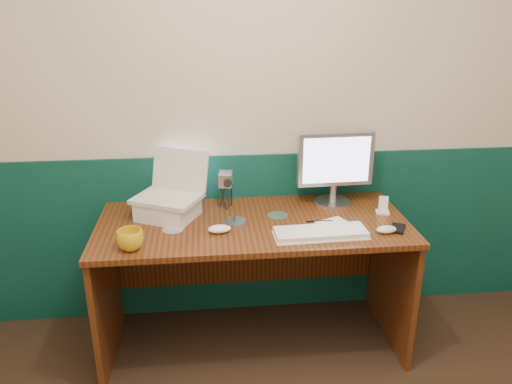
{
  "coord_description": "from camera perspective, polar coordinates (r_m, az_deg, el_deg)",
  "views": [
    {
      "loc": [
        -0.38,
        -0.96,
        1.81
      ],
      "look_at": [
        -0.15,
        1.23,
        0.97
      ],
      "focal_mm": 35.0,
      "sensor_mm": 36.0,
      "label": 1
    }
  ],
  "objects": [
    {
      "name": "cd_loose_b",
      "position": [
        2.66,
        2.49,
        -2.66
      ],
      "size": [
        0.11,
        0.11,
        0.0
      ],
      "primitive_type": "cylinder",
      "color": "silver",
      "rests_on": "desk"
    },
    {
      "name": "camcorder",
      "position": [
        2.72,
        -3.47,
        0.19
      ],
      "size": [
        0.11,
        0.14,
        0.2
      ],
      "primitive_type": null,
      "rotation": [
        0.0,
        0.0,
        -0.12
      ],
      "color": "#BDBCC1",
      "rests_on": "desk"
    },
    {
      "name": "wainscot",
      "position": [
        3.03,
        1.84,
        -4.8
      ],
      "size": [
        3.48,
        0.02,
        1.0
      ],
      "primitive_type": "cube",
      "color": "#07342E",
      "rests_on": "ground"
    },
    {
      "name": "music_player",
      "position": [
        2.74,
        14.34,
        -1.31
      ],
      "size": [
        0.05,
        0.03,
        0.08
      ],
      "primitive_type": "cube",
      "rotation": [
        -0.17,
        0.0,
        -0.2
      ],
      "color": "white",
      "rests_on": "dock"
    },
    {
      "name": "papers",
      "position": [
        2.59,
        8.71,
        -3.5
      ],
      "size": [
        0.18,
        0.16,
        0.0
      ],
      "primitive_type": "cube",
      "rotation": [
        0.0,
        0.0,
        0.41
      ],
      "color": "white",
      "rests_on": "desk"
    },
    {
      "name": "back_wall",
      "position": [
        2.8,
        1.98,
        9.3
      ],
      "size": [
        3.5,
        0.04,
        2.5
      ],
      "primitive_type": "cube",
      "color": "beige",
      "rests_on": "ground"
    },
    {
      "name": "monitor",
      "position": [
        2.77,
        8.94,
        2.67
      ],
      "size": [
        0.42,
        0.13,
        0.42
      ],
      "primitive_type": null,
      "rotation": [
        0.0,
        0.0,
        0.03
      ],
      "color": "#B0B0B5",
      "rests_on": "desk"
    },
    {
      "name": "laptop",
      "position": [
        2.59,
        -10.28,
        1.81
      ],
      "size": [
        0.4,
        0.36,
        0.27
      ],
      "primitive_type": null,
      "rotation": [
        0.0,
        0.0,
        -0.46
      ],
      "color": "silver",
      "rests_on": "laptop_riser"
    },
    {
      "name": "pen",
      "position": [
        2.6,
        7.25,
        -3.31
      ],
      "size": [
        0.14,
        0.01,
        0.01
      ],
      "primitive_type": "cylinder",
      "rotation": [
        0.0,
        1.57,
        -0.04
      ],
      "color": "black",
      "rests_on": "desk"
    },
    {
      "name": "desk",
      "position": [
        2.76,
        -0.33,
        -10.51
      ],
      "size": [
        1.6,
        0.7,
        0.75
      ],
      "primitive_type": "cube",
      "color": "#3A1F0A",
      "rests_on": "ground"
    },
    {
      "name": "dock",
      "position": [
        2.76,
        14.26,
        -2.24
      ],
      "size": [
        0.08,
        0.07,
        0.01
      ],
      "primitive_type": "cube",
      "rotation": [
        0.0,
        0.0,
        -0.2
      ],
      "color": "white",
      "rests_on": "desk"
    },
    {
      "name": "mouse_left",
      "position": [
        2.46,
        -4.2,
        -4.23
      ],
      "size": [
        0.12,
        0.07,
        0.04
      ],
      "primitive_type": "ellipsoid",
      "rotation": [
        0.0,
        0.0,
        0.06
      ],
      "color": "white",
      "rests_on": "desk"
    },
    {
      "name": "mug",
      "position": [
        2.35,
        -14.18,
        -5.32
      ],
      "size": [
        0.13,
        0.13,
        0.1
      ],
      "primitive_type": "imported",
      "rotation": [
        0.0,
        0.0,
        0.11
      ],
      "color": "gold",
      "rests_on": "desk"
    },
    {
      "name": "keyboard",
      "position": [
        2.44,
        7.38,
        -4.71
      ],
      "size": [
        0.45,
        0.16,
        0.03
      ],
      "primitive_type": "cube",
      "rotation": [
        0.0,
        0.0,
        0.03
      ],
      "color": "white",
      "rests_on": "desk"
    },
    {
      "name": "cd_loose_a",
      "position": [
        2.53,
        -9.46,
        -4.24
      ],
      "size": [
        0.11,
        0.11,
        0.0
      ],
      "primitive_type": "cylinder",
      "color": "silver",
      "rests_on": "desk"
    },
    {
      "name": "mouse_right",
      "position": [
        2.54,
        14.68,
        -4.16
      ],
      "size": [
        0.11,
        0.07,
        0.03
      ],
      "primitive_type": "ellipsoid",
      "rotation": [
        0.0,
        0.0,
        0.11
      ],
      "color": "silver",
      "rests_on": "desk"
    },
    {
      "name": "cd_spindle",
      "position": [
        2.54,
        -2.46,
        -3.53
      ],
      "size": [
        0.12,
        0.12,
        0.02
      ],
      "primitive_type": "cylinder",
      "color": "#B3B9C4",
      "rests_on": "desk"
    },
    {
      "name": "laptop_riser",
      "position": [
        2.65,
        -10.03,
        -1.92
      ],
      "size": [
        0.36,
        0.34,
        0.1
      ],
      "primitive_type": "cube",
      "rotation": [
        0.0,
        0.0,
        -0.46
      ],
      "color": "white",
      "rests_on": "desk"
    },
    {
      "name": "pda",
      "position": [
        2.59,
        15.89,
        -4.03
      ],
      "size": [
        0.11,
        0.13,
        0.01
      ],
      "primitive_type": "cube",
      "rotation": [
        0.0,
        0.0,
        -0.49
      ],
      "color": "black",
      "rests_on": "desk"
    }
  ]
}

